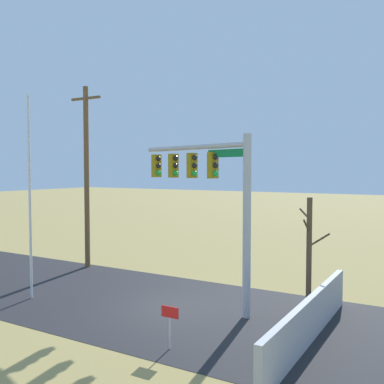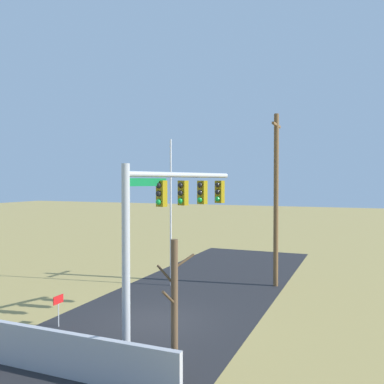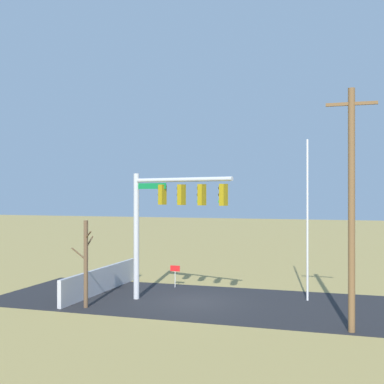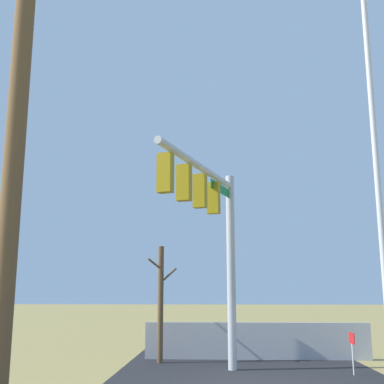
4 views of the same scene
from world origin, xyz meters
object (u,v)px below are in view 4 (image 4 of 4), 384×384
signal_mast (212,221)px  flagpole (379,197)px  bare_tree (161,302)px  utility_pole (18,108)px  open_sign (352,343)px

signal_mast → flagpole: bearing=-156.5°
signal_mast → bare_tree: bearing=30.1°
flagpole → utility_pole: bearing=111.5°
flagpole → open_sign: (7.37, -1.35, -3.06)m
flagpole → open_sign: flagpole is taller
open_sign → signal_mast: bearing=103.0°
signal_mast → open_sign: bearing=-77.0°
utility_pole → bare_tree: (11.69, -0.63, -2.74)m
utility_pole → open_sign: size_ratio=7.60×
bare_tree → signal_mast: bearing=-149.9°
utility_pole → bare_tree: 12.03m
bare_tree → flagpole: bearing=-154.2°
flagpole → signal_mast: bearing=23.5°
signal_mast → flagpole: 7.02m
signal_mast → open_sign: size_ratio=5.13×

